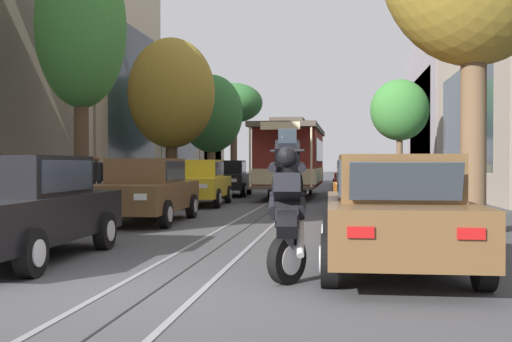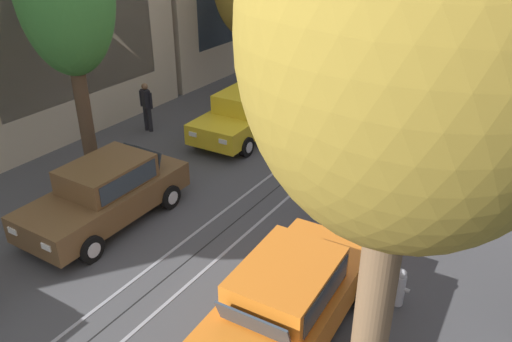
{
  "view_description": "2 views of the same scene",
  "coord_description": "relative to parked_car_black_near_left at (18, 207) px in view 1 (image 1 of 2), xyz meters",
  "views": [
    {
      "loc": [
        2.1,
        -6.98,
        1.47
      ],
      "look_at": [
        -0.44,
        12.0,
        1.22
      ],
      "focal_mm": 44.19,
      "sensor_mm": 36.0,
      "label": 1
    },
    {
      "loc": [
        6.23,
        0.96,
        7.03
      ],
      "look_at": [
        0.0,
        10.71,
        1.01
      ],
      "focal_mm": 35.82,
      "sensor_mm": 36.0,
      "label": 2
    }
  ],
  "objects": [
    {
      "name": "fire_hydrant",
      "position": [
        7.12,
        7.09,
        -0.38
      ],
      "size": [
        0.4,
        0.22,
        0.84
      ],
      "color": "#B2B2B7",
      "rests_on": "ground"
    },
    {
      "name": "parked_car_navy_far_right",
      "position": [
        5.65,
        34.41,
        0.0
      ],
      "size": [
        2.11,
        4.41,
        1.58
      ],
      "color": "#19234C",
      "rests_on": "ground"
    },
    {
      "name": "parked_car_brown_second_left",
      "position": [
        0.03,
        6.15,
        0.0
      ],
      "size": [
        2.04,
        4.38,
        1.58
      ],
      "color": "brown",
      "rests_on": "ground"
    },
    {
      "name": "street_tree_kerb_left_fourth",
      "position": [
        -2.2,
        25.02,
        3.35
      ],
      "size": [
        3.47,
        2.81,
        6.32
      ],
      "color": "brown",
      "rests_on": "ground"
    },
    {
      "name": "parked_car_red_fifth_right",
      "position": [
        5.43,
        22.99,
        0.0
      ],
      "size": [
        2.04,
        4.38,
        1.58
      ],
      "color": "red",
      "rests_on": "ground"
    },
    {
      "name": "parked_car_silver_sixth_right",
      "position": [
        5.59,
        28.76,
        0.0
      ],
      "size": [
        2.07,
        4.39,
        1.58
      ],
      "color": "#B7B7BC",
      "rests_on": "ground"
    },
    {
      "name": "parked_car_maroon_mid_right",
      "position": [
        5.66,
        11.09,
        0.0
      ],
      "size": [
        2.06,
        4.39,
        1.58
      ],
      "color": "maroon",
      "rests_on": "ground"
    },
    {
      "name": "parked_car_brown_near_right",
      "position": [
        5.55,
        -0.16,
        0.0
      ],
      "size": [
        2.05,
        4.38,
        1.58
      ],
      "color": "brown",
      "rests_on": "ground"
    },
    {
      "name": "street_tree_kerb_left_mid",
      "position": [
        -2.14,
        16.55,
        3.54
      ],
      "size": [
        3.63,
        3.37,
        6.66
      ],
      "color": "#4C3826",
      "rests_on": "ground"
    },
    {
      "name": "trolley_track_rails",
      "position": [
        2.72,
        18.97,
        -0.79
      ],
      "size": [
        1.14,
        53.84,
        0.01
      ],
      "color": "gray",
      "rests_on": "ground"
    },
    {
      "name": "parked_car_yellow_mid_left",
      "position": [
        -0.08,
        12.44,
        0.0
      ],
      "size": [
        2.13,
        4.42,
        1.58
      ],
      "color": "gold",
      "rests_on": "ground"
    },
    {
      "name": "pedestrian_on_left_pavement",
      "position": [
        -3.17,
        10.98,
        0.18
      ],
      "size": [
        0.55,
        0.35,
        1.72
      ],
      "color": "black",
      "rests_on": "ground"
    },
    {
      "name": "street_tree_kerb_left_second",
      "position": [
        -2.28,
        7.69,
        4.37
      ],
      "size": [
        2.48,
        2.49,
        7.49
      ],
      "color": "#4C3826",
      "rests_on": "ground"
    },
    {
      "name": "street_tree_kerb_right_second",
      "position": [
        7.72,
        22.71,
        3.24
      ],
      "size": [
        2.87,
        2.35,
        5.58
      ],
      "color": "brown",
      "rests_on": "ground"
    },
    {
      "name": "parked_car_teal_fourth_right",
      "position": [
        5.58,
        17.11,
        0.0
      ],
      "size": [
        2.03,
        4.38,
        1.58
      ],
      "color": "#196B70",
      "rests_on": "ground"
    },
    {
      "name": "motorcycle_with_rider",
      "position": [
        4.16,
        -1.0,
        0.2
      ],
      "size": [
        0.52,
        1.81,
        1.92
      ],
      "color": "black",
      "rests_on": "ground"
    },
    {
      "name": "street_tree_kerb_left_far",
      "position": [
        -2.32,
        33.05,
        4.65
      ],
      "size": [
        3.91,
        3.89,
        6.86
      ],
      "color": "brown",
      "rests_on": "ground"
    },
    {
      "name": "parked_car_black_fourth_left",
      "position": [
        -0.21,
        18.84,
        0.0
      ],
      "size": [
        2.14,
        4.42,
        1.58
      ],
      "color": "black",
      "rests_on": "ground"
    },
    {
      "name": "parked_car_black_near_left",
      "position": [
        0.0,
        0.0,
        0.0
      ],
      "size": [
        2.06,
        4.39,
        1.58
      ],
      "color": "black",
      "rests_on": "ground"
    },
    {
      "name": "ground_plane",
      "position": [
        2.72,
        16.39,
        -0.8
      ],
      "size": [
        160.0,
        160.0,
        0.0
      ],
      "primitive_type": "plane",
      "color": "#424244"
    },
    {
      "name": "pedestrian_crossing_far",
      "position": [
        9.1,
        18.96,
        0.14
      ],
      "size": [
        0.55,
        0.4,
        1.66
      ],
      "color": "#282D38",
      "rests_on": "ground"
    },
    {
      "name": "cable_car_trolley",
      "position": [
        2.72,
        18.53,
        0.86
      ],
      "size": [
        2.66,
        9.15,
        3.28
      ],
      "color": "maroon",
      "rests_on": "ground"
    },
    {
      "name": "parked_car_orange_second_right",
      "position": [
        5.64,
        5.28,
        0.0
      ],
      "size": [
        2.14,
        4.42,
        1.58
      ],
      "color": "orange",
      "rests_on": "ground"
    },
    {
      "name": "building_facade_left",
      "position": [
        -7.06,
        16.22,
        3.84
      ],
      "size": [
        5.31,
        45.54,
        10.37
      ],
      "color": "beige",
      "rests_on": "ground"
    }
  ]
}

